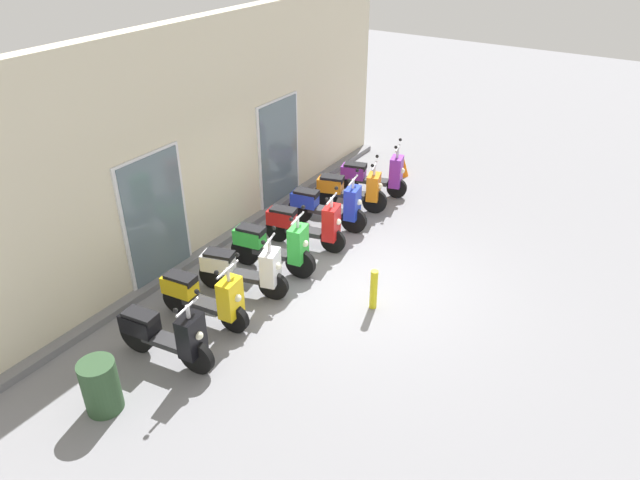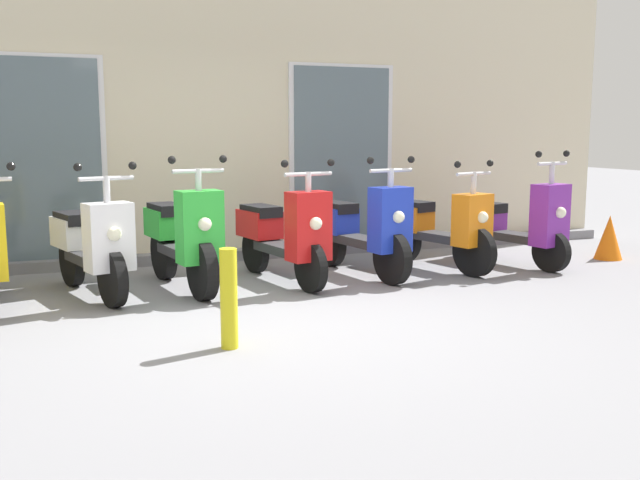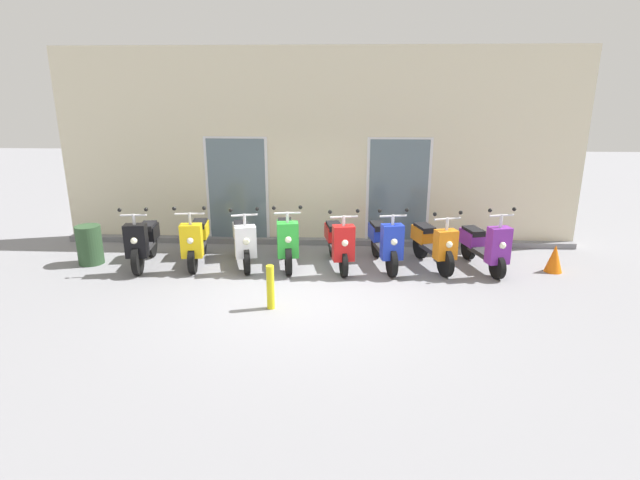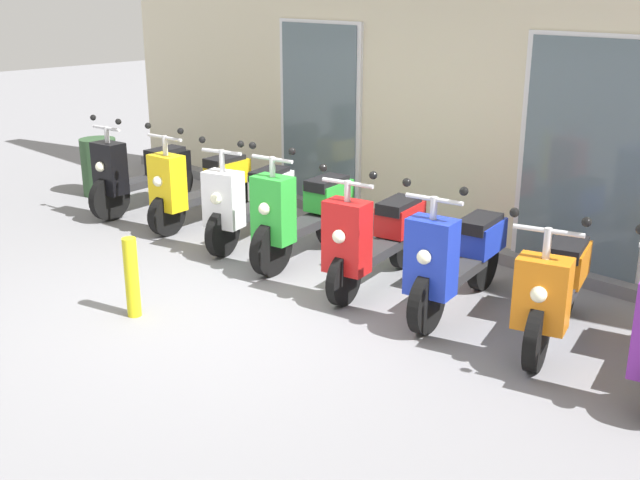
{
  "view_description": "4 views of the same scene",
  "coord_description": "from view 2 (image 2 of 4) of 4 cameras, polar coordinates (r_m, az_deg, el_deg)",
  "views": [
    {
      "loc": [
        -7.37,
        -3.98,
        5.72
      ],
      "look_at": [
        -0.09,
        0.69,
        0.64
      ],
      "focal_mm": 32.69,
      "sensor_mm": 36.0,
      "label": 1
    },
    {
      "loc": [
        -1.6,
        -5.31,
        1.48
      ],
      "look_at": [
        0.64,
        0.72,
        0.51
      ],
      "focal_mm": 40.17,
      "sensor_mm": 36.0,
      "label": 2
    },
    {
      "loc": [
        0.62,
        -7.8,
        3.3
      ],
      "look_at": [
        0.18,
        0.7,
        0.72
      ],
      "focal_mm": 28.54,
      "sensor_mm": 36.0,
      "label": 3
    },
    {
      "loc": [
        4.92,
        -3.83,
        2.72
      ],
      "look_at": [
        0.58,
        0.56,
        0.67
      ],
      "focal_mm": 43.58,
      "sensor_mm": 36.0,
      "label": 4
    }
  ],
  "objects": [
    {
      "name": "ground_plane",
      "position": [
        5.74,
        -3.53,
        -6.39
      ],
      "size": [
        40.0,
        40.0,
        0.0
      ],
      "primitive_type": "plane",
      "color": "gray"
    },
    {
      "name": "scooter_white",
      "position": [
        6.78,
        -17.82,
        -0.32
      ],
      "size": [
        0.74,
        1.54,
        1.23
      ],
      "color": "black",
      "rests_on": "ground_plane"
    },
    {
      "name": "storefront_facade",
      "position": [
        8.51,
        -9.73,
        11.86
      ],
      "size": [
        11.0,
        0.5,
        4.1
      ],
      "color": "beige",
      "rests_on": "ground_plane"
    },
    {
      "name": "traffic_cone",
      "position": [
        9.07,
        22.04,
        0.2
      ],
      "size": [
        0.32,
        0.32,
        0.52
      ],
      "primitive_type": "cone",
      "color": "orange",
      "rests_on": "ground_plane"
    },
    {
      "name": "scooter_green",
      "position": [
        6.86,
        -10.92,
        0.22
      ],
      "size": [
        0.62,
        1.62,
        1.28
      ],
      "color": "black",
      "rests_on": "ground_plane"
    },
    {
      "name": "scooter_purple",
      "position": [
        8.29,
        15.25,
        1.29
      ],
      "size": [
        0.71,
        1.51,
        1.29
      ],
      "color": "black",
      "rests_on": "ground_plane"
    },
    {
      "name": "scooter_blue",
      "position": [
        7.43,
        3.3,
        0.89
      ],
      "size": [
        0.66,
        1.66,
        1.25
      ],
      "color": "black",
      "rests_on": "ground_plane"
    },
    {
      "name": "scooter_orange",
      "position": [
        7.85,
        9.36,
        1.05
      ],
      "size": [
        0.76,
        1.54,
        1.2
      ],
      "color": "black",
      "rests_on": "ground_plane"
    },
    {
      "name": "scooter_red",
      "position": [
        7.06,
        -2.98,
        0.56
      ],
      "size": [
        0.67,
        1.6,
        1.24
      ],
      "color": "black",
      "rests_on": "ground_plane"
    },
    {
      "name": "curb_bollard",
      "position": [
        4.97,
        -7.27,
        -4.66
      ],
      "size": [
        0.12,
        0.12,
        0.7
      ],
      "primitive_type": "cylinder",
      "color": "yellow",
      "rests_on": "ground_plane"
    }
  ]
}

